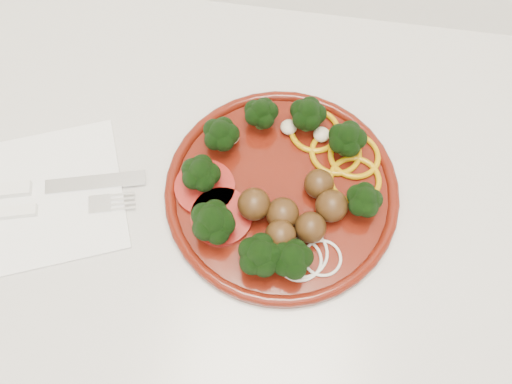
# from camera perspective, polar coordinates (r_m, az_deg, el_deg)

# --- Properties ---
(counter) EXTENTS (2.40, 0.60, 0.90)m
(counter) POSITION_cam_1_polar(r_m,az_deg,el_deg) (1.13, 7.71, -10.90)
(counter) COLOR beige
(counter) RESTS_ON ground
(plate) EXTENTS (0.28, 0.28, 0.06)m
(plate) POSITION_cam_1_polar(r_m,az_deg,el_deg) (0.68, 2.34, 0.24)
(plate) COLOR #4F1108
(plate) RESTS_ON counter
(napkin) EXTENTS (0.23, 0.23, 0.00)m
(napkin) POSITION_cam_1_polar(r_m,az_deg,el_deg) (0.74, -20.07, -0.41)
(napkin) COLOR white
(napkin) RESTS_ON counter
(knife) EXTENTS (0.22, 0.08, 0.01)m
(knife) POSITION_cam_1_polar(r_m,az_deg,el_deg) (0.75, -22.04, 0.31)
(knife) COLOR silver
(knife) RESTS_ON napkin
(fork) EXTENTS (0.20, 0.07, 0.01)m
(fork) POSITION_cam_1_polar(r_m,az_deg,el_deg) (0.74, -22.41, -1.80)
(fork) COLOR white
(fork) RESTS_ON napkin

